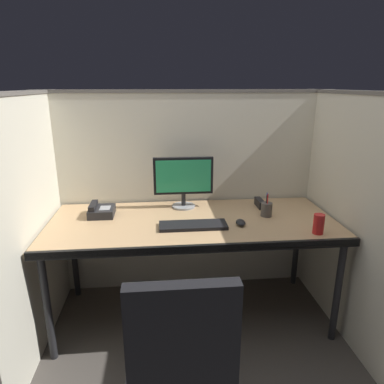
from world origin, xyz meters
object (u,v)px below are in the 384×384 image
at_px(monitor_center, 183,179).
at_px(desk_phone, 101,211).
at_px(keyboard_main, 193,225).
at_px(pen_cup, 266,209).
at_px(red_stapler, 260,203).
at_px(computer_mouse, 241,223).
at_px(soda_can, 319,224).
at_px(desk, 193,227).

distance_m(monitor_center, desk_phone, 0.62).
relative_size(keyboard_main, desk_phone, 2.26).
bearing_deg(pen_cup, keyboard_main, -164.47).
height_order(monitor_center, keyboard_main, monitor_center).
distance_m(red_stapler, desk_phone, 1.15).
bearing_deg(computer_mouse, pen_cup, 33.78).
relative_size(keyboard_main, red_stapler, 2.87).
distance_m(monitor_center, soda_can, 0.97).
relative_size(monitor_center, desk_phone, 2.26).
relative_size(desk, pen_cup, 11.59).
xyz_separation_m(monitor_center, desk_phone, (-0.58, -0.12, -0.18)).
bearing_deg(soda_can, desk_phone, 162.27).
distance_m(computer_mouse, soda_can, 0.47).
xyz_separation_m(desk, monitor_center, (-0.04, 0.27, 0.27)).
height_order(computer_mouse, desk_phone, desk_phone).
bearing_deg(computer_mouse, red_stapler, 56.43).
bearing_deg(computer_mouse, soda_can, -21.65).
bearing_deg(keyboard_main, desk_phone, 156.74).
xyz_separation_m(desk, red_stapler, (0.52, 0.23, 0.08)).
bearing_deg(desk_phone, computer_mouse, -15.80).
xyz_separation_m(red_stapler, desk_phone, (-1.14, -0.07, 0.01)).
bearing_deg(desk_phone, red_stapler, 3.62).
distance_m(computer_mouse, red_stapler, 0.40).
bearing_deg(desk_phone, soda_can, -17.73).
bearing_deg(monitor_center, computer_mouse, -48.07).
bearing_deg(monitor_center, red_stapler, -4.76).
relative_size(computer_mouse, red_stapler, 0.64).
xyz_separation_m(monitor_center, pen_cup, (0.55, -0.24, -0.17)).
distance_m(keyboard_main, desk_phone, 0.67).
relative_size(desk, monitor_center, 4.42).
bearing_deg(desk, monitor_center, 98.78).
height_order(computer_mouse, red_stapler, red_stapler).
xyz_separation_m(monitor_center, soda_can, (0.78, -0.55, -0.15)).
height_order(pen_cup, red_stapler, pen_cup).
height_order(keyboard_main, red_stapler, red_stapler).
height_order(monitor_center, computer_mouse, monitor_center).
bearing_deg(keyboard_main, soda_can, -12.90).
bearing_deg(red_stapler, computer_mouse, -123.57).
bearing_deg(red_stapler, monitor_center, 175.24).
distance_m(desk, keyboard_main, 0.13).
bearing_deg(computer_mouse, desk_phone, 164.20).
distance_m(keyboard_main, computer_mouse, 0.31).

